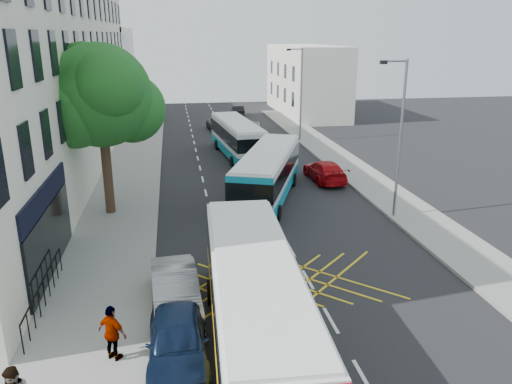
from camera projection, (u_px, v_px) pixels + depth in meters
name	position (u px, v px, depth m)	size (l,w,h in m)	color
ground	(363.00, 378.00, 14.12)	(120.00, 120.00, 0.00)	black
pavement_left	(111.00, 213.00, 26.86)	(5.00, 70.00, 0.15)	gray
pavement_right	(391.00, 198.00, 29.38)	(3.00, 70.00, 0.15)	gray
terrace_main	(32.00, 74.00, 32.90)	(8.30, 45.00, 13.50)	#ECE4C5
terrace_far	(97.00, 70.00, 62.11)	(8.00, 20.00, 10.00)	silver
building_right	(306.00, 80.00, 59.76)	(6.00, 18.00, 8.00)	silver
street_tree	(100.00, 97.00, 24.95)	(6.30, 5.70, 8.80)	#382619
lamp_near	(399.00, 132.00, 24.98)	(1.45, 0.15, 8.00)	slate
lamp_far	(300.00, 90.00, 43.78)	(1.45, 0.15, 8.00)	slate
railings	(44.00, 292.00, 17.36)	(0.08, 5.60, 1.14)	black
bus_near	(255.00, 303.00, 14.91)	(3.05, 10.96, 3.05)	silver
bus_mid	(268.00, 174.00, 28.98)	(5.91, 10.49, 2.90)	silver
bus_far	(237.00, 138.00, 39.27)	(3.31, 10.19, 2.81)	silver
parked_car_blue	(178.00, 339.00, 14.62)	(1.78, 4.43, 1.51)	#0C1832
parked_car_silver	(175.00, 290.00, 17.42)	(1.57, 4.50, 1.48)	#94969B
red_hatchback	(325.00, 171.00, 32.86)	(1.89, 4.65, 1.35)	#AE070C
distant_car_grey	(219.00, 124.00, 50.04)	(2.02, 4.39, 1.22)	#43474B
distant_car_silver	(253.00, 128.00, 47.32)	(1.76, 4.38, 1.49)	#96989D
distant_car_dark	(238.00, 111.00, 58.90)	(1.31, 3.76, 1.24)	black
pedestrian_far	(112.00, 333.00, 14.45)	(1.01, 0.42, 1.73)	gray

